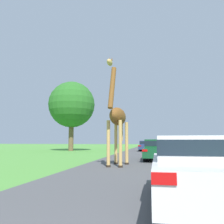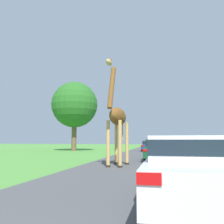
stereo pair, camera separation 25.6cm
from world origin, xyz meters
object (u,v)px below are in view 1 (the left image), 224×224
car_lead_maroon (196,167)px  tree_centre_back (72,105)px  giraffe_near_road (117,118)px  car_far_ahead (171,147)px  car_queue_right (157,149)px  car_queue_left (147,145)px

car_lead_maroon → tree_centre_back: bearing=116.2°
giraffe_near_road → car_far_ahead: (3.27, 9.34, -1.77)m
car_lead_maroon → car_queue_right: car_lead_maroon is taller
giraffe_near_road → car_lead_maroon: 7.67m
car_queue_right → car_far_ahead: car_queue_right is taller
car_lead_maroon → car_far_ahead: 16.27m
giraffe_near_road → tree_centre_back: bearing=-57.4°
car_lead_maroon → giraffe_near_road: bearing=112.1°
car_lead_maroon → car_queue_right: size_ratio=0.92×
car_queue_right → tree_centre_back: tree_centre_back is taller
car_queue_left → tree_centre_back: 10.84m
car_queue_right → car_far_ahead: 5.29m
giraffe_near_road → car_queue_left: bearing=-87.9°
car_lead_maroon → tree_centre_back: size_ratio=0.49×
car_queue_right → car_far_ahead: size_ratio=1.15×
car_lead_maroon → car_queue_right: bearing=94.1°
car_queue_right → car_lead_maroon: bearing=-85.9°
giraffe_near_road → car_queue_right: giraffe_near_road is taller
car_queue_right → giraffe_near_road: bearing=-115.7°
car_queue_left → car_far_ahead: car_far_ahead is taller
car_far_ahead → giraffe_near_road: bearing=-109.3°
car_lead_maroon → tree_centre_back: 26.20m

